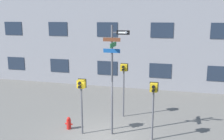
{
  "coord_description": "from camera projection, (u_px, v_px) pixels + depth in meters",
  "views": [
    {
      "loc": [
        3.03,
        -9.77,
        5.24
      ],
      "look_at": [
        0.38,
        0.5,
        3.01
      ],
      "focal_mm": 40.0,
      "sensor_mm": 36.0,
      "label": 1
    }
  ],
  "objects": [
    {
      "name": "ground_plane",
      "position": [
        101.0,
        138.0,
        11.08
      ],
      "size": [
        60.0,
        60.0,
        0.0
      ],
      "primitive_type": "plane",
      "color": "#595651"
    },
    {
      "name": "building_facade",
      "position": [
        135.0,
        9.0,
        18.01
      ],
      "size": [
        24.0,
        0.64,
        11.68
      ],
      "color": "gray",
      "rests_on": "ground_plane"
    },
    {
      "name": "street_sign_pole",
      "position": [
        113.0,
        71.0,
        10.83
      ],
      "size": [
        1.14,
        1.04,
        4.94
      ],
      "color": "#4C4C51",
      "rests_on": "ground_plane"
    },
    {
      "name": "pedestrian_signal_left",
      "position": [
        81.0,
        92.0,
        11.09
      ],
      "size": [
        0.39,
        0.4,
        2.58
      ],
      "color": "#4C4C51",
      "rests_on": "ground_plane"
    },
    {
      "name": "pedestrian_signal_right",
      "position": [
        153.0,
        96.0,
        10.52
      ],
      "size": [
        0.37,
        0.4,
        2.58
      ],
      "color": "#4C4C51",
      "rests_on": "ground_plane"
    },
    {
      "name": "pedestrian_signal_across",
      "position": [
        124.0,
        76.0,
        13.04
      ],
      "size": [
        0.41,
        0.4,
        2.9
      ],
      "color": "#4C4C51",
      "rests_on": "ground_plane"
    },
    {
      "name": "fire_hydrant",
      "position": [
        69.0,
        123.0,
        11.94
      ],
      "size": [
        0.37,
        0.21,
        0.6
      ],
      "color": "red",
      "rests_on": "ground_plane"
    }
  ]
}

